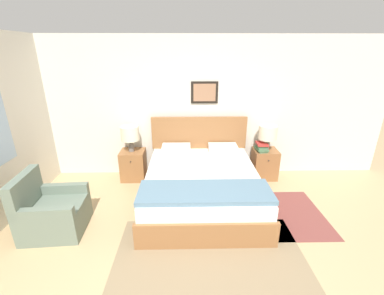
# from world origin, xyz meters

# --- Properties ---
(ground_plane) EXTENTS (16.00, 16.00, 0.00)m
(ground_plane) POSITION_xyz_m (0.00, 0.00, 0.00)
(ground_plane) COLOR tan
(wall_back) EXTENTS (7.57, 0.09, 2.60)m
(wall_back) POSITION_xyz_m (0.00, 2.84, 1.30)
(wall_back) COLOR silver
(wall_back) RESTS_ON ground_plane
(area_rug_main) EXTENTS (2.28, 1.58, 0.01)m
(area_rug_main) POSITION_xyz_m (0.25, 0.40, 0.00)
(area_rug_main) COLOR #897556
(area_rug_main) RESTS_ON ground_plane
(area_rug_bedside) EXTENTS (0.96, 1.25, 0.01)m
(area_rug_bedside) POSITION_xyz_m (1.55, 1.33, 0.00)
(area_rug_bedside) COLOR brown
(area_rug_bedside) RESTS_ON ground_plane
(bed) EXTENTS (1.80, 2.14, 1.17)m
(bed) POSITION_xyz_m (0.22, 1.71, 0.31)
(bed) COLOR #936038
(bed) RESTS_ON ground_plane
(armchair) EXTENTS (0.80, 0.76, 0.84)m
(armchair) POSITION_xyz_m (-1.86, 1.04, 0.28)
(armchair) COLOR slate
(armchair) RESTS_ON ground_plane
(nightstand_near_window) EXTENTS (0.45, 0.44, 0.57)m
(nightstand_near_window) POSITION_xyz_m (-1.04, 2.55, 0.28)
(nightstand_near_window) COLOR #936038
(nightstand_near_window) RESTS_ON ground_plane
(nightstand_by_door) EXTENTS (0.45, 0.44, 0.57)m
(nightstand_by_door) POSITION_xyz_m (1.48, 2.55, 0.28)
(nightstand_by_door) COLOR #936038
(nightstand_by_door) RESTS_ON ground_plane
(table_lamp_near_window) EXTENTS (0.33, 0.33, 0.48)m
(table_lamp_near_window) POSITION_xyz_m (-1.05, 2.55, 0.90)
(table_lamp_near_window) COLOR slate
(table_lamp_near_window) RESTS_ON nightstand_near_window
(table_lamp_by_door) EXTENTS (0.33, 0.33, 0.48)m
(table_lamp_by_door) POSITION_xyz_m (1.48, 2.55, 0.90)
(table_lamp_by_door) COLOR slate
(table_lamp_by_door) RESTS_ON nightstand_by_door
(book_thick_bottom) EXTENTS (0.20, 0.27, 0.03)m
(book_thick_bottom) POSITION_xyz_m (1.38, 2.51, 0.58)
(book_thick_bottom) COLOR #4C7551
(book_thick_bottom) RESTS_ON nightstand_by_door
(book_hardcover_middle) EXTENTS (0.22, 0.29, 0.03)m
(book_hardcover_middle) POSITION_xyz_m (1.38, 2.51, 0.61)
(book_hardcover_middle) COLOR #4C7551
(book_hardcover_middle) RESTS_ON book_thick_bottom
(book_novel_upper) EXTENTS (0.17, 0.29, 0.03)m
(book_novel_upper) POSITION_xyz_m (1.38, 2.51, 0.64)
(book_novel_upper) COLOR #4C7551
(book_novel_upper) RESTS_ON book_hardcover_middle
(book_slim_near_top) EXTENTS (0.19, 0.21, 0.04)m
(book_slim_near_top) POSITION_xyz_m (1.38, 2.51, 0.67)
(book_slim_near_top) COLOR #4C7551
(book_slim_near_top) RESTS_ON book_novel_upper
(book_paperback_top) EXTENTS (0.20, 0.26, 0.03)m
(book_paperback_top) POSITION_xyz_m (1.38, 2.51, 0.71)
(book_paperback_top) COLOR #B7332D
(book_paperback_top) RESTS_ON book_slim_near_top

